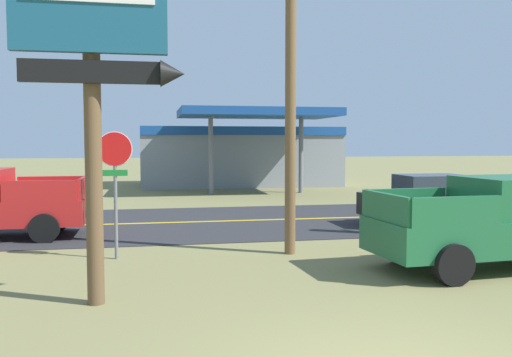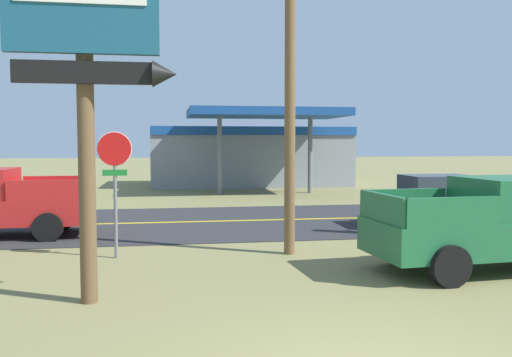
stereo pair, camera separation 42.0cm
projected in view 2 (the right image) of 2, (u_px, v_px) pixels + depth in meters
The scene contains 8 objects.
road_asphalt at pixel (232, 221), 18.66m from camera, with size 140.00×8.00×0.02m, color #2B2B2D.
road_centre_line at pixel (232, 221), 18.66m from camera, with size 126.00×0.20×0.01m, color gold.
motel_sign at pixel (87, 29), 8.84m from camera, with size 2.72×0.54×6.71m.
stop_sign at pixel (115, 172), 12.65m from camera, with size 0.80×0.08×2.95m.
utility_pole at pixel (290, 55), 12.95m from camera, with size 2.12×0.26×8.87m.
gas_station at pixel (249, 154), 34.11m from camera, with size 12.00×11.50×4.40m.
pickup_green_parked_on_lawn at pixel (494, 225), 11.52m from camera, with size 5.33×2.52×1.96m.
car_black_near_lane at pixel (434, 200), 17.66m from camera, with size 4.20×2.00×1.64m.
Camera 2 is at (-2.20, -5.41, 2.71)m, focal length 38.43 mm.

